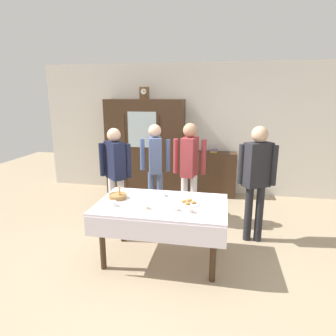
{
  "coord_description": "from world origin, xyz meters",
  "views": [
    {
      "loc": [
        0.72,
        -3.53,
        2.08
      ],
      "look_at": [
        0.0,
        0.2,
        1.12
      ],
      "focal_mm": 31.25,
      "sensor_mm": 36.0,
      "label": 1
    }
  ],
  "objects_px": {
    "dining_table": "(161,212)",
    "spoon_mid_left": "(167,203)",
    "mantel_clock": "(144,93)",
    "tea_cup_near_right": "(190,210)",
    "book_stack": "(214,151)",
    "tea_cup_far_left": "(163,194)",
    "person_beside_shelf": "(257,173)",
    "bookshelf_low": "(213,174)",
    "wall_cabinet": "(145,147)",
    "spoon_far_left": "(210,215)",
    "tea_cup_mid_right": "(175,209)",
    "person_near_right_end": "(115,168)",
    "tea_cup_center": "(114,204)",
    "tea_cup_far_right": "(145,207)",
    "bread_basket": "(118,196)",
    "pastry_plate": "(189,203)",
    "person_behind_table_left": "(155,162)",
    "person_by_cabinet": "(189,164)"
  },
  "relations": [
    {
      "from": "dining_table",
      "to": "spoon_mid_left",
      "type": "bearing_deg",
      "value": 22.67
    },
    {
      "from": "mantel_clock",
      "to": "tea_cup_near_right",
      "type": "relative_size",
      "value": 1.85
    },
    {
      "from": "book_stack",
      "to": "tea_cup_far_left",
      "type": "height_order",
      "value": "book_stack"
    },
    {
      "from": "dining_table",
      "to": "person_beside_shelf",
      "type": "height_order",
      "value": "person_beside_shelf"
    },
    {
      "from": "bookshelf_low",
      "to": "tea_cup_near_right",
      "type": "xyz_separation_m",
      "value": [
        -0.16,
        -2.84,
        0.33
      ]
    },
    {
      "from": "wall_cabinet",
      "to": "spoon_far_left",
      "type": "height_order",
      "value": "wall_cabinet"
    },
    {
      "from": "wall_cabinet",
      "to": "tea_cup_mid_right",
      "type": "height_order",
      "value": "wall_cabinet"
    },
    {
      "from": "dining_table",
      "to": "person_near_right_end",
      "type": "relative_size",
      "value": 1.01
    },
    {
      "from": "tea_cup_mid_right",
      "to": "spoon_far_left",
      "type": "distance_m",
      "value": 0.4
    },
    {
      "from": "spoon_far_left",
      "to": "tea_cup_far_left",
      "type": "bearing_deg",
      "value": 142.23
    },
    {
      "from": "mantel_clock",
      "to": "bookshelf_low",
      "type": "distance_m",
      "value": 2.17
    },
    {
      "from": "mantel_clock",
      "to": "person_beside_shelf",
      "type": "xyz_separation_m",
      "value": [
        2.09,
        -1.82,
        -1.08
      ]
    },
    {
      "from": "person_near_right_end",
      "to": "dining_table",
      "type": "bearing_deg",
      "value": -44.82
    },
    {
      "from": "tea_cup_center",
      "to": "person_beside_shelf",
      "type": "relative_size",
      "value": 0.08
    },
    {
      "from": "dining_table",
      "to": "tea_cup_far_right",
      "type": "height_order",
      "value": "tea_cup_far_right"
    },
    {
      "from": "mantel_clock",
      "to": "bread_basket",
      "type": "height_order",
      "value": "mantel_clock"
    },
    {
      "from": "book_stack",
      "to": "tea_cup_near_right",
      "type": "distance_m",
      "value": 2.85
    },
    {
      "from": "tea_cup_near_right",
      "to": "tea_cup_mid_right",
      "type": "xyz_separation_m",
      "value": [
        -0.17,
        0.02,
        0.0
      ]
    },
    {
      "from": "wall_cabinet",
      "to": "person_beside_shelf",
      "type": "distance_m",
      "value": 2.77
    },
    {
      "from": "mantel_clock",
      "to": "pastry_plate",
      "type": "distance_m",
      "value": 3.1
    },
    {
      "from": "person_near_right_end",
      "to": "person_behind_table_left",
      "type": "height_order",
      "value": "person_behind_table_left"
    },
    {
      "from": "dining_table",
      "to": "tea_cup_far_right",
      "type": "relative_size",
      "value": 12.27
    },
    {
      "from": "bookshelf_low",
      "to": "tea_cup_near_right",
      "type": "distance_m",
      "value": 2.86
    },
    {
      "from": "tea_cup_far_right",
      "to": "mantel_clock",
      "type": "bearing_deg",
      "value": 105.04
    },
    {
      "from": "tea_cup_far_left",
      "to": "mantel_clock",
      "type": "bearing_deg",
      "value": 110.5
    },
    {
      "from": "bread_basket",
      "to": "dining_table",
      "type": "bearing_deg",
      "value": -8.83
    },
    {
      "from": "spoon_mid_left",
      "to": "person_beside_shelf",
      "type": "xyz_separation_m",
      "value": [
        1.12,
        0.74,
        0.25
      ]
    },
    {
      "from": "bread_basket",
      "to": "spoon_far_left",
      "type": "bearing_deg",
      "value": -14.55
    },
    {
      "from": "bookshelf_low",
      "to": "tea_cup_mid_right",
      "type": "distance_m",
      "value": 2.86
    },
    {
      "from": "spoon_far_left",
      "to": "person_near_right_end",
      "type": "xyz_separation_m",
      "value": [
        -1.55,
        1.16,
        0.18
      ]
    },
    {
      "from": "person_beside_shelf",
      "to": "pastry_plate",
      "type": "bearing_deg",
      "value": -140.95
    },
    {
      "from": "book_stack",
      "to": "pastry_plate",
      "type": "bearing_deg",
      "value": -94.5
    },
    {
      "from": "person_behind_table_left",
      "to": "person_beside_shelf",
      "type": "bearing_deg",
      "value": -20.99
    },
    {
      "from": "tea_cup_far_left",
      "to": "tea_cup_near_right",
      "type": "relative_size",
      "value": 1.0
    },
    {
      "from": "tea_cup_near_right",
      "to": "spoon_far_left",
      "type": "height_order",
      "value": "tea_cup_near_right"
    },
    {
      "from": "book_stack",
      "to": "tea_cup_center",
      "type": "xyz_separation_m",
      "value": [
        -1.08,
        -2.81,
        -0.16
      ]
    },
    {
      "from": "dining_table",
      "to": "tea_cup_far_left",
      "type": "xyz_separation_m",
      "value": [
        -0.04,
        0.28,
        0.14
      ]
    },
    {
      "from": "spoon_far_left",
      "to": "person_by_cabinet",
      "type": "bearing_deg",
      "value": 105.9
    },
    {
      "from": "book_stack",
      "to": "bread_basket",
      "type": "distance_m",
      "value": 2.79
    },
    {
      "from": "dining_table",
      "to": "spoon_far_left",
      "type": "bearing_deg",
      "value": -19.93
    },
    {
      "from": "spoon_far_left",
      "to": "person_near_right_end",
      "type": "height_order",
      "value": "person_near_right_end"
    },
    {
      "from": "mantel_clock",
      "to": "spoon_far_left",
      "type": "height_order",
      "value": "mantel_clock"
    },
    {
      "from": "person_by_cabinet",
      "to": "spoon_far_left",
      "type": "bearing_deg",
      "value": -74.1
    },
    {
      "from": "mantel_clock",
      "to": "person_near_right_end",
      "type": "relative_size",
      "value": 0.15
    },
    {
      "from": "wall_cabinet",
      "to": "bookshelf_low",
      "type": "distance_m",
      "value": 1.53
    },
    {
      "from": "tea_cup_far_right",
      "to": "tea_cup_mid_right",
      "type": "bearing_deg",
      "value": 1.53
    },
    {
      "from": "tea_cup_center",
      "to": "person_near_right_end",
      "type": "height_order",
      "value": "person_near_right_end"
    },
    {
      "from": "mantel_clock",
      "to": "person_behind_table_left",
      "type": "xyz_separation_m",
      "value": [
        0.5,
        -1.21,
        -1.13
      ]
    },
    {
      "from": "pastry_plate",
      "to": "person_near_right_end",
      "type": "distance_m",
      "value": 1.55
    },
    {
      "from": "bookshelf_low",
      "to": "person_by_cabinet",
      "type": "xyz_separation_m",
      "value": [
        -0.33,
        -1.45,
        0.54
      ]
    }
  ]
}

